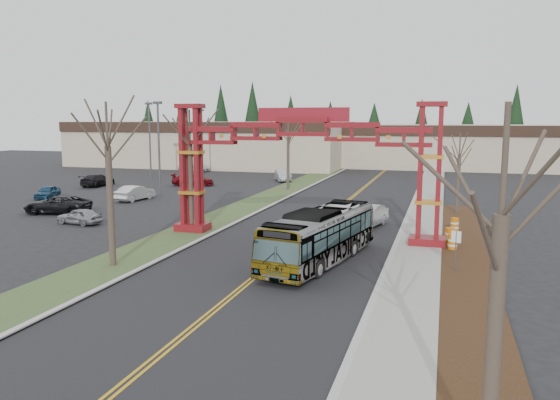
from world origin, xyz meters
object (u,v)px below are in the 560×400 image
at_px(light_pole_near, 159,142).
at_px(barrel_south, 453,242).
at_px(bare_tree_right_far, 459,157).
at_px(parked_car_near_c, 57,205).
at_px(bare_tree_median_mid, 190,144).
at_px(bare_tree_right_near, 502,217).
at_px(retail_building_east, 452,146).
at_px(gateway_arch, 303,148).
at_px(retail_building_west, 214,143).
at_px(transit_bus, 321,236).
at_px(light_pole_mid, 150,135).
at_px(parked_car_mid_b, 47,192).
at_px(parked_car_far_a, 283,175).
at_px(light_pole_far, 201,137).
at_px(barrel_mid, 450,236).
at_px(street_sign, 456,243).
at_px(bare_tree_median_far, 288,136).
at_px(bare_tree_median_near, 108,147).
at_px(silver_sedan, 366,216).
at_px(parked_car_mid_a, 193,180).
at_px(parked_car_near_a, 80,216).
at_px(parked_car_far_b, 194,167).
at_px(parked_car_far_c, 98,180).
at_px(barrel_north, 455,225).
at_px(parked_car_near_b, 135,193).

height_order(light_pole_near, barrel_south, light_pole_near).
bearing_deg(bare_tree_right_far, parked_car_near_c, -163.95).
distance_m(parked_car_near_c, light_pole_near, 13.17).
height_order(bare_tree_median_mid, barrel_south, bare_tree_median_mid).
bearing_deg(bare_tree_right_near, retail_building_east, 90.00).
bearing_deg(gateway_arch, retail_building_west, 119.07).
xyz_separation_m(transit_bus, light_pole_mid, (-30.88, 35.26, 4.33)).
bearing_deg(parked_car_mid_b, retail_building_west, 74.15).
bearing_deg(retail_building_east, parked_car_far_a, -125.51).
xyz_separation_m(parked_car_far_a, light_pole_far, (-13.34, 4.26, 4.60)).
xyz_separation_m(light_pole_mid, barrel_mid, (37.74, -28.44, -5.30)).
xyz_separation_m(parked_car_far_a, light_pole_near, (-8.12, -17.13, 4.82)).
distance_m(light_pole_near, street_sign, 35.86).
bearing_deg(light_pole_near, parked_car_far_a, 64.63).
distance_m(retail_building_west, light_pole_mid, 24.54).
xyz_separation_m(transit_bus, bare_tree_median_far, (-10.50, 30.16, 4.51)).
xyz_separation_m(parked_car_far_a, bare_tree_median_near, (3.00, -42.25, 5.63)).
height_order(silver_sedan, parked_car_mid_a, silver_sedan).
bearing_deg(retail_building_east, barrel_south, -90.44).
xyz_separation_m(retail_building_east, parked_car_near_a, (-27.38, -61.95, -2.90)).
bearing_deg(parked_car_mid_a, retail_building_east, -53.56).
height_order(transit_bus, street_sign, transit_bus).
distance_m(retail_building_east, parked_car_far_b, 43.16).
bearing_deg(light_pole_far, barrel_south, -47.96).
distance_m(parked_car_far_a, bare_tree_right_near, 59.38).
relative_size(retail_building_east, parked_car_far_b, 8.06).
bearing_deg(parked_car_far_c, barrel_mid, 151.49).
height_order(silver_sedan, bare_tree_right_far, bare_tree_right_far).
xyz_separation_m(bare_tree_right_far, light_pole_mid, (-38.38, 16.75, 1.02)).
bearing_deg(barrel_mid, light_pole_far, 133.37).
bearing_deg(light_pole_far, bare_tree_median_far, -37.04).
relative_size(light_pole_near, street_sign, 4.40).
xyz_separation_m(gateway_arch, parked_car_far_c, (-30.59, 21.02, -5.25)).
relative_size(retail_building_east, bare_tree_right_near, 4.66).
bearing_deg(bare_tree_right_far, barrel_north, -92.04).
bearing_deg(barrel_north, parked_car_far_c, 158.30).
distance_m(parked_car_mid_b, barrel_north, 39.43).
bearing_deg(bare_tree_median_mid, retail_building_west, 112.13).
bearing_deg(retail_building_west, parked_car_mid_a, -71.06).
bearing_deg(parked_car_far_a, barrel_north, -78.03).
distance_m(parked_car_near_a, parked_car_far_a, 33.14).
height_order(transit_bus, light_pole_far, light_pole_far).
bearing_deg(bare_tree_median_far, barrel_south, -55.21).
height_order(retail_building_east, parked_car_near_a, retail_building_east).
xyz_separation_m(parked_car_near_b, bare_tree_median_mid, (12.03, -12.19, 5.45)).
bearing_deg(parked_car_far_c, barrel_south, 149.47).
distance_m(silver_sedan, parked_car_far_a, 31.13).
xyz_separation_m(parked_car_near_a, parked_car_far_b, (-10.28, 41.07, 0.04)).
xyz_separation_m(bare_tree_right_far, barrel_north, (-0.28, -7.83, -4.28)).
distance_m(retail_building_east, bare_tree_median_mid, 64.70).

